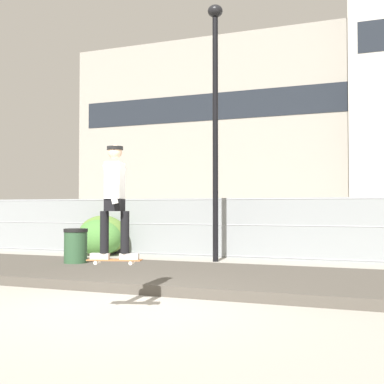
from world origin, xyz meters
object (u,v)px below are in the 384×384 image
at_px(shrub_left, 103,235).
at_px(trash_bin, 76,249).
at_px(skater, 115,195).
at_px(shrub_center, 99,237).
at_px(street_lamp, 215,103).
at_px(parked_car_mid, 348,228).
at_px(parked_car_near, 190,226).
at_px(skateboard, 114,260).

height_order(shrub_left, trash_bin, shrub_left).
xyz_separation_m(skater, shrub_center, (-4.89, 7.54, -1.16)).
height_order(skater, street_lamp, street_lamp).
bearing_deg(parked_car_mid, parked_car_near, -179.36).
xyz_separation_m(skateboard, trash_bin, (-3.39, 4.01, -0.26)).
distance_m(skateboard, shrub_center, 8.99).
relative_size(skater, street_lamp, 0.23).
relative_size(skateboard, street_lamp, 0.11).
distance_m(parked_car_near, shrub_center, 4.26).
bearing_deg(trash_bin, skater, -49.74).
bearing_deg(trash_bin, parked_car_mid, 51.78).
bearing_deg(trash_bin, parked_car_near, 89.09).
xyz_separation_m(parked_car_near, parked_car_mid, (5.81, 0.07, 0.00)).
height_order(street_lamp, shrub_center, street_lamp).
distance_m(skateboard, parked_car_mid, 11.81).
bearing_deg(shrub_center, trash_bin, -67.06).
xyz_separation_m(skateboard, shrub_center, (-4.89, 7.54, -0.19)).
height_order(street_lamp, shrub_left, street_lamp).
bearing_deg(skateboard, shrub_center, 122.96).
distance_m(skater, shrub_center, 9.06).
relative_size(parked_car_near, trash_bin, 4.31).
xyz_separation_m(parked_car_near, shrub_left, (-1.67, -3.63, -0.19)).
bearing_deg(skateboard, skater, 180.00).
bearing_deg(shrub_left, skateboard, -57.77).
bearing_deg(skater, shrub_left, 122.23).
relative_size(street_lamp, shrub_center, 4.93).
height_order(street_lamp, parked_car_near, street_lamp).
bearing_deg(parked_car_mid, street_lamp, -127.84).
bearing_deg(parked_car_mid, skater, -102.39).
height_order(parked_car_near, trash_bin, parked_car_near).
distance_m(shrub_center, trash_bin, 3.84).
relative_size(shrub_left, trash_bin, 1.62).
bearing_deg(skater, parked_car_near, 105.94).
relative_size(skateboard, trash_bin, 0.80).
relative_size(skateboard, shrub_center, 0.54).
height_order(skater, parked_car_mid, skater).
relative_size(skateboard, shrub_left, 0.49).
height_order(street_lamp, parked_car_mid, street_lamp).
distance_m(skater, trash_bin, 5.39).
relative_size(skater, trash_bin, 1.64).
height_order(parked_car_near, shrub_center, parked_car_near).
distance_m(skater, shrub_left, 9.34).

